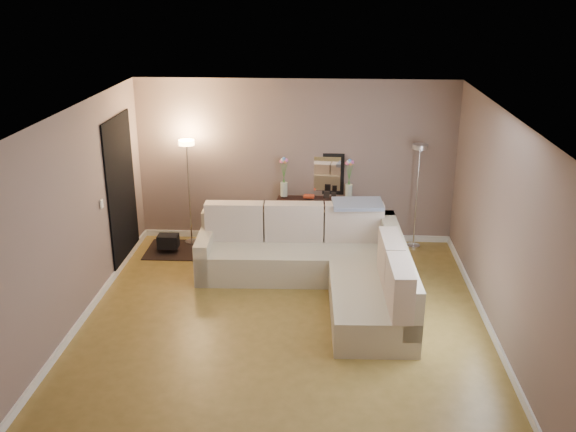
# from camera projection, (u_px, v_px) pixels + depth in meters

# --- Properties ---
(floor) EXTENTS (5.00, 5.50, 0.01)m
(floor) POSITION_uv_depth(u_px,v_px,m) (284.00, 321.00, 7.96)
(floor) COLOR olive
(floor) RESTS_ON ground
(ceiling) EXTENTS (5.00, 5.50, 0.01)m
(ceiling) POSITION_uv_depth(u_px,v_px,m) (284.00, 113.00, 7.07)
(ceiling) COLOR white
(ceiling) RESTS_ON ground
(wall_back) EXTENTS (5.00, 0.02, 2.60)m
(wall_back) POSITION_uv_depth(u_px,v_px,m) (295.00, 162.00, 10.11)
(wall_back) COLOR #7D6860
(wall_back) RESTS_ON ground
(wall_front) EXTENTS (5.00, 0.02, 2.60)m
(wall_front) POSITION_uv_depth(u_px,v_px,m) (260.00, 349.00, 4.93)
(wall_front) COLOR #7D6860
(wall_front) RESTS_ON ground
(wall_left) EXTENTS (0.02, 5.50, 2.60)m
(wall_left) POSITION_uv_depth(u_px,v_px,m) (75.00, 219.00, 7.66)
(wall_left) COLOR #7D6860
(wall_left) RESTS_ON ground
(wall_right) EXTENTS (0.02, 5.50, 2.60)m
(wall_right) POSITION_uv_depth(u_px,v_px,m) (501.00, 228.00, 7.38)
(wall_right) COLOR #7D6860
(wall_right) RESTS_ON ground
(baseboard_back) EXTENTS (5.00, 0.03, 0.10)m
(baseboard_back) POSITION_uv_depth(u_px,v_px,m) (295.00, 236.00, 10.51)
(baseboard_back) COLOR white
(baseboard_back) RESTS_ON ground
(baseboard_left) EXTENTS (0.03, 5.50, 0.10)m
(baseboard_left) POSITION_uv_depth(u_px,v_px,m) (88.00, 312.00, 8.09)
(baseboard_left) COLOR white
(baseboard_left) RESTS_ON ground
(baseboard_right) EXTENTS (0.03, 5.50, 0.10)m
(baseboard_right) POSITION_uv_depth(u_px,v_px,m) (487.00, 323.00, 7.81)
(baseboard_right) COLOR white
(baseboard_right) RESTS_ON ground
(doorway) EXTENTS (0.02, 1.20, 2.20)m
(doorway) POSITION_uv_depth(u_px,v_px,m) (122.00, 191.00, 9.32)
(doorway) COLOR black
(doorway) RESTS_ON ground
(switch_plate) EXTENTS (0.02, 0.08, 0.12)m
(switch_plate) POSITION_uv_depth(u_px,v_px,m) (102.00, 204.00, 8.49)
(switch_plate) COLOR white
(switch_plate) RESTS_ON ground
(sectional_sofa) EXTENTS (2.91, 2.73, 0.99)m
(sectional_sofa) POSITION_uv_depth(u_px,v_px,m) (324.00, 263.00, 8.73)
(sectional_sofa) COLOR beige
(sectional_sofa) RESTS_ON floor
(throw_blanket) EXTENTS (0.74, 0.47, 0.09)m
(throw_blanket) POSITION_uv_depth(u_px,v_px,m) (358.00, 204.00, 9.15)
(throw_blanket) COLOR gray
(throw_blanket) RESTS_ON sectional_sofa
(console_table) EXTENTS (1.22, 0.38, 0.74)m
(console_table) POSITION_uv_depth(u_px,v_px,m) (311.00, 218.00, 10.26)
(console_table) COLOR black
(console_table) RESTS_ON floor
(leaning_mirror) EXTENTS (0.86, 0.08, 0.67)m
(leaning_mirror) POSITION_uv_depth(u_px,v_px,m) (317.00, 173.00, 10.16)
(leaning_mirror) COLOR black
(leaning_mirror) RESTS_ON console_table
(table_decor) EXTENTS (0.51, 0.12, 0.12)m
(table_decor) POSITION_uv_depth(u_px,v_px,m) (316.00, 196.00, 10.09)
(table_decor) COLOR #D24525
(table_decor) RESTS_ON console_table
(flower_vase_left) EXTENTS (0.14, 0.12, 0.64)m
(flower_vase_left) POSITION_uv_depth(u_px,v_px,m) (284.00, 180.00, 10.09)
(flower_vase_left) COLOR silver
(flower_vase_left) RESTS_ON console_table
(flower_vase_right) EXTENTS (0.14, 0.12, 0.64)m
(flower_vase_right) POSITION_uv_depth(u_px,v_px,m) (349.00, 182.00, 9.99)
(flower_vase_right) COLOR silver
(flower_vase_right) RESTS_ON console_table
(floor_lamp_lit) EXTENTS (0.24, 0.24, 1.69)m
(floor_lamp_lit) POSITION_uv_depth(u_px,v_px,m) (188.00, 171.00, 9.96)
(floor_lamp_lit) COLOR silver
(floor_lamp_lit) RESTS_ON floor
(floor_lamp_unlit) EXTENTS (0.28, 0.28, 1.67)m
(floor_lamp_unlit) POSITION_uv_depth(u_px,v_px,m) (418.00, 175.00, 9.82)
(floor_lamp_unlit) COLOR silver
(floor_lamp_unlit) RESTS_ON floor
(charcoal_rug) EXTENTS (1.12, 0.84, 0.01)m
(charcoal_rug) POSITION_uv_depth(u_px,v_px,m) (182.00, 250.00, 10.07)
(charcoal_rug) COLOR black
(charcoal_rug) RESTS_ON floor
(black_bag) EXTENTS (0.32, 0.22, 0.20)m
(black_bag) POSITION_uv_depth(u_px,v_px,m) (168.00, 241.00, 9.94)
(black_bag) COLOR black
(black_bag) RESTS_ON charcoal_rug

